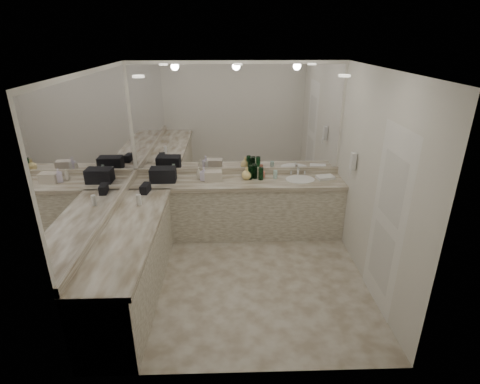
{
  "coord_description": "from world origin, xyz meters",
  "views": [
    {
      "loc": [
        -0.13,
        -4.08,
        2.94
      ],
      "look_at": [
        0.01,
        0.4,
        1.04
      ],
      "focal_mm": 28.0,
      "sensor_mm": 36.0,
      "label": 1
    }
  ],
  "objects_px": {
    "wall_phone": "(353,161)",
    "black_toiletry_bag": "(163,174)",
    "hand_towel": "(325,177)",
    "soap_bottle_b": "(204,174)",
    "cream_cosmetic_case": "(213,176)",
    "soap_bottle_a": "(199,173)",
    "sink": "(300,180)",
    "soap_bottle_c": "(247,173)"
  },
  "relations": [
    {
      "from": "soap_bottle_b",
      "to": "sink",
      "type": "bearing_deg",
      "value": -0.79
    },
    {
      "from": "sink",
      "to": "wall_phone",
      "type": "bearing_deg",
      "value": -39.57
    },
    {
      "from": "wall_phone",
      "to": "soap_bottle_a",
      "type": "relative_size",
      "value": 1.33
    },
    {
      "from": "soap_bottle_b",
      "to": "soap_bottle_c",
      "type": "relative_size",
      "value": 1.09
    },
    {
      "from": "sink",
      "to": "wall_phone",
      "type": "distance_m",
      "value": 0.91
    },
    {
      "from": "cream_cosmetic_case",
      "to": "soap_bottle_a",
      "type": "bearing_deg",
      "value": 153.98
    },
    {
      "from": "wall_phone",
      "to": "cream_cosmetic_case",
      "type": "distance_m",
      "value": 2.02
    },
    {
      "from": "black_toiletry_bag",
      "to": "soap_bottle_b",
      "type": "relative_size",
      "value": 1.78
    },
    {
      "from": "cream_cosmetic_case",
      "to": "soap_bottle_b",
      "type": "distance_m",
      "value": 0.14
    },
    {
      "from": "cream_cosmetic_case",
      "to": "soap_bottle_a",
      "type": "relative_size",
      "value": 1.44
    },
    {
      "from": "black_toiletry_bag",
      "to": "soap_bottle_a",
      "type": "bearing_deg",
      "value": 9.94
    },
    {
      "from": "cream_cosmetic_case",
      "to": "soap_bottle_c",
      "type": "relative_size",
      "value": 1.33
    },
    {
      "from": "wall_phone",
      "to": "black_toiletry_bag",
      "type": "height_order",
      "value": "wall_phone"
    },
    {
      "from": "wall_phone",
      "to": "soap_bottle_c",
      "type": "distance_m",
      "value": 1.56
    },
    {
      "from": "hand_towel",
      "to": "sink",
      "type": "bearing_deg",
      "value": -175.5
    },
    {
      "from": "sink",
      "to": "wall_phone",
      "type": "xyz_separation_m",
      "value": [
        0.61,
        -0.5,
        0.46
      ]
    },
    {
      "from": "cream_cosmetic_case",
      "to": "hand_towel",
      "type": "bearing_deg",
      "value": -3.01
    },
    {
      "from": "hand_towel",
      "to": "soap_bottle_a",
      "type": "xyz_separation_m",
      "value": [
        -1.94,
        0.06,
        0.07
      ]
    },
    {
      "from": "wall_phone",
      "to": "soap_bottle_c",
      "type": "height_order",
      "value": "wall_phone"
    },
    {
      "from": "soap_bottle_b",
      "to": "soap_bottle_c",
      "type": "height_order",
      "value": "soap_bottle_b"
    },
    {
      "from": "wall_phone",
      "to": "hand_towel",
      "type": "height_order",
      "value": "wall_phone"
    },
    {
      "from": "hand_towel",
      "to": "black_toiletry_bag",
      "type": "bearing_deg",
      "value": -179.26
    },
    {
      "from": "wall_phone",
      "to": "hand_towel",
      "type": "xyz_separation_m",
      "value": [
        -0.21,
        0.53,
        -0.43
      ]
    },
    {
      "from": "soap_bottle_b",
      "to": "soap_bottle_a",
      "type": "bearing_deg",
      "value": 140.84
    },
    {
      "from": "sink",
      "to": "black_toiletry_bag",
      "type": "bearing_deg",
      "value": -179.98
    },
    {
      "from": "soap_bottle_b",
      "to": "cream_cosmetic_case",
      "type": "bearing_deg",
      "value": -8.27
    },
    {
      "from": "cream_cosmetic_case",
      "to": "soap_bottle_b",
      "type": "xyz_separation_m",
      "value": [
        -0.14,
        0.02,
        0.03
      ]
    },
    {
      "from": "sink",
      "to": "cream_cosmetic_case",
      "type": "relative_size",
      "value": 1.7
    },
    {
      "from": "cream_cosmetic_case",
      "to": "black_toiletry_bag",
      "type": "bearing_deg",
      "value": 176.03
    },
    {
      "from": "black_toiletry_bag",
      "to": "hand_towel",
      "type": "bearing_deg",
      "value": 0.74
    },
    {
      "from": "black_toiletry_bag",
      "to": "hand_towel",
      "type": "relative_size",
      "value": 1.46
    },
    {
      "from": "hand_towel",
      "to": "wall_phone",
      "type": "bearing_deg",
      "value": -67.98
    },
    {
      "from": "sink",
      "to": "soap_bottle_c",
      "type": "distance_m",
      "value": 0.82
    },
    {
      "from": "cream_cosmetic_case",
      "to": "sink",
      "type": "bearing_deg",
      "value": -4.04
    },
    {
      "from": "sink",
      "to": "soap_bottle_a",
      "type": "xyz_separation_m",
      "value": [
        -1.55,
        0.09,
        0.1
      ]
    },
    {
      "from": "wall_phone",
      "to": "hand_towel",
      "type": "bearing_deg",
      "value": 112.02
    },
    {
      "from": "black_toiletry_bag",
      "to": "cream_cosmetic_case",
      "type": "distance_m",
      "value": 0.75
    },
    {
      "from": "black_toiletry_bag",
      "to": "soap_bottle_c",
      "type": "bearing_deg",
      "value": 2.02
    },
    {
      "from": "wall_phone",
      "to": "black_toiletry_bag",
      "type": "bearing_deg",
      "value": 169.42
    },
    {
      "from": "sink",
      "to": "soap_bottle_b",
      "type": "xyz_separation_m",
      "value": [
        -1.46,
        0.02,
        0.11
      ]
    },
    {
      "from": "cream_cosmetic_case",
      "to": "soap_bottle_a",
      "type": "xyz_separation_m",
      "value": [
        -0.22,
        0.09,
        0.02
      ]
    },
    {
      "from": "black_toiletry_bag",
      "to": "cream_cosmetic_case",
      "type": "relative_size",
      "value": 1.45
    }
  ]
}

